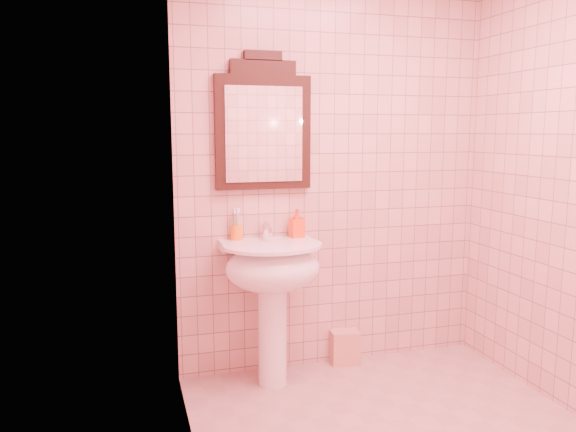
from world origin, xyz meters
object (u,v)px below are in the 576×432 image
object	(u,v)px
soap_dispenser	(297,223)
towel	(345,347)
pedestal_sink	(273,278)
mirror	(263,126)
toothbrush_cup	(237,232)

from	to	relation	value
soap_dispenser	towel	world-z (taller)	soap_dispenser
pedestal_sink	towel	bearing A→B (deg)	17.62
soap_dispenser	towel	bearing A→B (deg)	-4.10
towel	mirror	bearing A→B (deg)	176.50
towel	soap_dispenser	bearing A→B (deg)	-177.53
toothbrush_cup	towel	distance (m)	1.07
toothbrush_cup	soap_dispenser	world-z (taller)	soap_dispenser
pedestal_sink	toothbrush_cup	bearing A→B (deg)	134.74
pedestal_sink	towel	xyz separation A→B (m)	(0.53, 0.17, -0.55)
mirror	soap_dispenser	bearing A→B (deg)	-13.48
pedestal_sink	mirror	distance (m)	0.90
soap_dispenser	toothbrush_cup	bearing A→B (deg)	169.95
soap_dispenser	towel	distance (m)	0.91
pedestal_sink	soap_dispenser	distance (m)	0.38
pedestal_sink	toothbrush_cup	size ratio (longest dim) A/B	5.21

